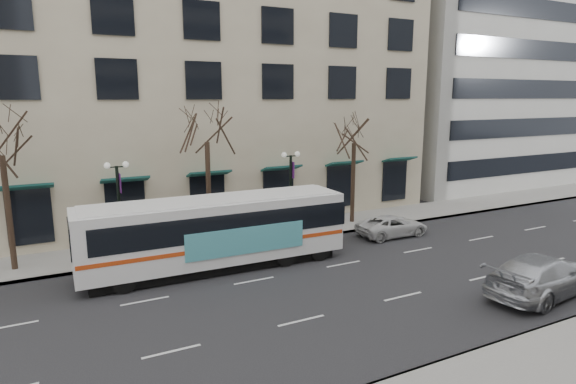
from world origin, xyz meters
TOP-DOWN VIEW (x-y plane):
  - ground at (0.00, 0.00)m, footprint 160.00×160.00m
  - sidewalk_far at (5.00, 9.00)m, footprint 80.00×4.00m
  - building_hotel at (-2.00, 21.00)m, footprint 40.00×20.00m
  - building_office at (32.00, 21.00)m, footprint 25.00×20.00m
  - tree_far_left at (-10.00, 8.80)m, footprint 3.60×3.60m
  - tree_far_mid at (0.00, 8.80)m, footprint 3.60×3.60m
  - tree_far_right at (10.00, 8.80)m, footprint 3.60×3.60m
  - lamp_post_left at (-4.99, 8.20)m, footprint 1.22×0.45m
  - lamp_post_right at (5.01, 8.20)m, footprint 1.22×0.45m
  - city_bus at (-0.91, 4.73)m, footprint 13.23×3.15m
  - silver_car at (10.48, -4.88)m, footprint 6.37×3.21m
  - white_pickup at (10.56, 5.26)m, footprint 4.60×2.19m

SIDE VIEW (x-z plane):
  - ground at x=0.00m, z-range 0.00..0.00m
  - sidewalk_far at x=5.00m, z-range 0.00..0.15m
  - white_pickup at x=10.56m, z-range 0.00..1.27m
  - silver_car at x=10.48m, z-range 0.00..1.77m
  - city_bus at x=-0.91m, z-range 0.17..3.74m
  - lamp_post_left at x=-4.99m, z-range 0.34..5.55m
  - lamp_post_right at x=5.01m, z-range 0.34..5.55m
  - tree_far_right at x=10.00m, z-range 2.39..10.45m
  - tree_far_left at x=-10.00m, z-range 2.53..10.87m
  - tree_far_mid at x=0.00m, z-range 2.63..11.18m
  - building_hotel at x=-2.00m, z-range 0.00..24.00m
  - building_office at x=32.00m, z-range 0.00..35.00m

